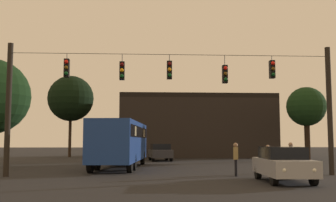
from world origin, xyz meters
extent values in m
plane|color=black|center=(0.00, 24.50, 0.00)|extent=(168.00, 168.00, 0.00)
cylinder|color=black|center=(-8.37, 14.18, 3.40)|extent=(0.28, 0.28, 6.80)
cylinder|color=black|center=(8.37, 14.18, 3.40)|extent=(0.28, 0.28, 6.80)
cylinder|color=black|center=(0.00, 14.18, 6.31)|extent=(16.74, 0.02, 0.02)
cylinder|color=black|center=(-5.48, 14.18, 6.15)|extent=(0.03, 0.03, 0.29)
cube|color=black|center=(-5.48, 14.18, 5.53)|extent=(0.26, 0.32, 0.95)
sphere|color=red|center=(-5.48, 14.00, 5.83)|extent=(0.20, 0.20, 0.20)
sphere|color=#5B3D0C|center=(-5.48, 14.00, 5.53)|extent=(0.20, 0.20, 0.20)
sphere|color=#0C4219|center=(-5.48, 14.00, 5.23)|extent=(0.20, 0.20, 0.20)
cylinder|color=black|center=(-2.63, 14.18, 6.09)|extent=(0.03, 0.03, 0.40)
cube|color=black|center=(-2.63, 14.18, 5.41)|extent=(0.26, 0.32, 0.95)
sphere|color=#510A0A|center=(-2.63, 14.00, 5.71)|extent=(0.20, 0.20, 0.20)
sphere|color=orange|center=(-2.63, 14.00, 5.41)|extent=(0.20, 0.20, 0.20)
sphere|color=#0C4219|center=(-2.63, 14.00, 5.11)|extent=(0.20, 0.20, 0.20)
cylinder|color=black|center=(-0.16, 14.18, 6.12)|extent=(0.03, 0.03, 0.34)
cube|color=black|center=(-0.16, 14.18, 5.48)|extent=(0.26, 0.32, 0.95)
sphere|color=#510A0A|center=(-0.16, 14.00, 5.78)|extent=(0.20, 0.20, 0.20)
sphere|color=orange|center=(-0.16, 14.00, 5.48)|extent=(0.20, 0.20, 0.20)
sphere|color=#0C4219|center=(-0.16, 14.00, 5.18)|extent=(0.20, 0.20, 0.20)
cylinder|color=black|center=(2.78, 14.18, 6.03)|extent=(0.03, 0.03, 0.53)
cube|color=black|center=(2.78, 14.18, 5.29)|extent=(0.26, 0.32, 0.95)
sphere|color=red|center=(2.78, 14.00, 5.59)|extent=(0.20, 0.20, 0.20)
sphere|color=#5B3D0C|center=(2.78, 14.00, 5.29)|extent=(0.20, 0.20, 0.20)
sphere|color=#0C4219|center=(2.78, 14.00, 4.99)|extent=(0.20, 0.20, 0.20)
cylinder|color=black|center=(5.32, 14.18, 6.17)|extent=(0.03, 0.03, 0.25)
cube|color=black|center=(5.32, 14.18, 5.57)|extent=(0.26, 0.32, 0.95)
sphere|color=red|center=(5.32, 14.00, 5.87)|extent=(0.20, 0.20, 0.20)
sphere|color=#5B3D0C|center=(5.32, 14.00, 5.57)|extent=(0.20, 0.20, 0.20)
sphere|color=#0C4219|center=(5.32, 14.00, 5.27)|extent=(0.20, 0.20, 0.20)
cube|color=navy|center=(-3.02, 20.50, 1.75)|extent=(3.41, 11.17, 2.50)
cube|color=black|center=(-3.02, 20.50, 2.36)|extent=(3.40, 10.52, 0.70)
cylinder|color=black|center=(-3.79, 24.53, 0.50)|extent=(0.36, 1.02, 1.00)
cylinder|color=black|center=(-1.58, 24.35, 0.50)|extent=(0.36, 1.02, 1.00)
cylinder|color=black|center=(-4.31, 18.40, 0.50)|extent=(0.36, 1.02, 1.00)
cylinder|color=black|center=(-2.09, 18.21, 0.50)|extent=(0.36, 1.02, 1.00)
cylinder|color=black|center=(-4.47, 16.42, 0.50)|extent=(0.36, 1.02, 1.00)
cylinder|color=black|center=(-2.26, 16.24, 0.50)|extent=(0.36, 1.02, 1.00)
cube|color=beige|center=(-2.74, 23.78, 2.36)|extent=(2.62, 1.01, 0.56)
cube|color=beige|center=(-3.25, 17.76, 2.36)|extent=(2.62, 1.01, 0.56)
cube|color=#99999E|center=(4.58, 10.63, 0.66)|extent=(2.02, 4.39, 0.68)
cube|color=black|center=(4.58, 10.78, 1.26)|extent=(1.70, 2.40, 0.52)
cylinder|color=black|center=(5.29, 9.17, 0.32)|extent=(0.25, 0.65, 0.64)
cylinder|color=black|center=(3.72, 9.25, 0.32)|extent=(0.25, 0.65, 0.64)
cylinder|color=black|center=(5.44, 12.00, 0.32)|extent=(0.25, 0.65, 0.64)
cylinder|color=black|center=(3.86, 12.08, 0.32)|extent=(0.25, 0.65, 0.64)
sphere|color=white|center=(5.05, 8.50, 0.66)|extent=(0.18, 0.18, 0.18)
sphere|color=white|center=(3.89, 8.56, 0.66)|extent=(0.18, 0.18, 0.18)
cube|color=#2D2D33|center=(-0.04, 30.19, 0.66)|extent=(2.15, 4.43, 0.68)
cube|color=black|center=(-0.03, 30.04, 1.26)|extent=(1.77, 2.44, 0.52)
cylinder|color=black|center=(-0.94, 31.54, 0.32)|extent=(0.27, 0.66, 0.64)
cylinder|color=black|center=(0.63, 31.67, 0.32)|extent=(0.27, 0.66, 0.64)
cylinder|color=black|center=(-0.71, 28.71, 0.32)|extent=(0.27, 0.66, 0.64)
cylinder|color=black|center=(0.87, 28.84, 0.32)|extent=(0.27, 0.66, 0.64)
sphere|color=white|center=(-0.78, 32.24, 0.66)|extent=(0.18, 0.18, 0.18)
sphere|color=white|center=(0.36, 32.33, 0.66)|extent=(0.18, 0.18, 0.18)
cylinder|color=black|center=(6.04, 13.76, 0.42)|extent=(0.14, 0.14, 0.84)
cylinder|color=black|center=(6.01, 13.60, 0.42)|extent=(0.14, 0.14, 0.84)
cube|color=#2D4C7F|center=(6.03, 13.68, 1.16)|extent=(0.29, 0.39, 0.63)
sphere|color=#8C6B51|center=(6.03, 13.68, 1.59)|extent=(0.23, 0.23, 0.23)
cylinder|color=black|center=(3.17, 13.66, 0.42)|extent=(0.14, 0.14, 0.83)
cylinder|color=black|center=(3.21, 13.82, 0.42)|extent=(0.14, 0.14, 0.83)
cube|color=#997F4C|center=(3.19, 13.74, 1.15)|extent=(0.31, 0.40, 0.63)
sphere|color=#8C6B51|center=(3.19, 13.74, 1.57)|extent=(0.23, 0.23, 0.23)
cylinder|color=black|center=(5.34, 15.32, 0.39)|extent=(0.14, 0.14, 0.77)
cylinder|color=black|center=(5.37, 15.48, 0.39)|extent=(0.14, 0.14, 0.77)
cube|color=maroon|center=(5.35, 15.40, 1.07)|extent=(0.30, 0.40, 0.58)
sphere|color=#8C6B51|center=(5.35, 15.40, 1.46)|extent=(0.21, 0.21, 0.21)
cube|color=black|center=(4.30, 40.28, 3.14)|extent=(16.67, 10.63, 6.28)
cube|color=black|center=(4.30, 40.28, 6.53)|extent=(16.67, 10.63, 0.50)
cylinder|color=#2D2116|center=(-9.79, 39.60, 2.38)|extent=(0.32, 0.32, 4.75)
sphere|color=black|center=(-9.79, 39.60, 6.55)|extent=(5.14, 5.14, 5.14)
cylinder|color=black|center=(13.43, 29.87, 1.84)|extent=(0.51, 0.51, 3.68)
sphere|color=black|center=(13.43, 29.87, 4.94)|extent=(3.60, 3.60, 3.60)
camera|label=1|loc=(-1.44, -7.06, 1.78)|focal=43.96mm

